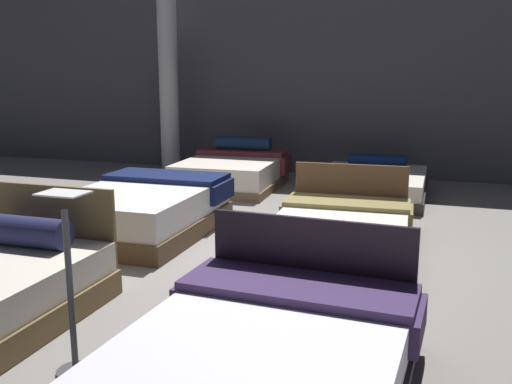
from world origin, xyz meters
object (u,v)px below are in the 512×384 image
object	(u,v)px
bed_3	(340,231)
bed_5	(372,184)
bed_2	(143,210)
bed_4	(232,172)
price_sign	(71,305)
support_pillar	(168,79)
bed_1	(269,355)

from	to	relation	value
bed_3	bed_5	world-z (taller)	bed_3
bed_2	bed_4	size ratio (longest dim) A/B	1.06
price_sign	support_pillar	world-z (taller)	support_pillar
bed_2	bed_5	bearing A→B (deg)	50.54
bed_2	bed_4	xyz separation A→B (m)	(0.02, 2.92, -0.02)
bed_1	bed_3	bearing A→B (deg)	94.32
bed_2	support_pillar	distance (m)	4.50
bed_1	bed_3	size ratio (longest dim) A/B	1.00
bed_1	bed_2	bearing A→B (deg)	133.69
support_pillar	bed_2	bearing A→B (deg)	-67.62
bed_3	support_pillar	bearing A→B (deg)	133.13
price_sign	bed_3	bearing A→B (deg)	69.91
bed_2	price_sign	size ratio (longest dim) A/B	1.81
bed_3	bed_4	world-z (taller)	bed_3
bed_5	bed_4	bearing A→B (deg)	178.78
bed_1	bed_4	size ratio (longest dim) A/B	1.01
bed_4	support_pillar	world-z (taller)	support_pillar
bed_5	support_pillar	distance (m)	4.36
bed_1	bed_5	size ratio (longest dim) A/B	1.01
bed_1	bed_3	xyz separation A→B (m)	(-0.08, 2.88, -0.02)
bed_2	bed_4	world-z (taller)	bed_4
bed_2	bed_5	xyz separation A→B (m)	(2.32, 2.88, -0.08)
bed_2	bed_5	world-z (taller)	bed_2
bed_5	price_sign	distance (m)	5.97
bed_4	price_sign	xyz separation A→B (m)	(1.18, -5.89, 0.20)
bed_3	price_sign	size ratio (longest dim) A/B	1.74
bed_5	support_pillar	bearing A→B (deg)	164.82
bed_3	price_sign	xyz separation A→B (m)	(-1.13, -3.09, 0.26)
bed_1	bed_3	world-z (taller)	bed_1
bed_1	bed_2	world-z (taller)	bed_1
bed_2	price_sign	world-z (taller)	price_sign
bed_1	bed_4	distance (m)	6.17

